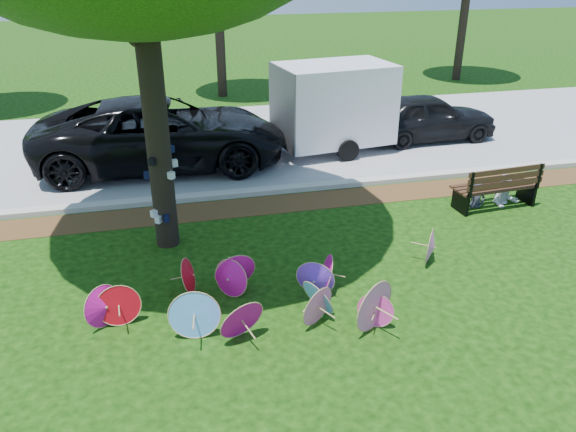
% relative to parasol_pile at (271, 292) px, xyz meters
% --- Properties ---
extents(ground, '(90.00, 90.00, 0.00)m').
position_rel_parasol_pile_xyz_m(ground, '(0.14, -0.45, -0.35)').
color(ground, black).
rests_on(ground, ground).
extents(mulch_strip, '(90.00, 1.00, 0.01)m').
position_rel_parasol_pile_xyz_m(mulch_strip, '(0.14, 4.05, -0.35)').
color(mulch_strip, '#472D16').
rests_on(mulch_strip, ground).
extents(curb, '(90.00, 0.30, 0.12)m').
position_rel_parasol_pile_xyz_m(curb, '(0.14, 4.75, -0.29)').
color(curb, '#B7B5AD').
rests_on(curb, ground).
extents(street, '(90.00, 8.00, 0.01)m').
position_rel_parasol_pile_xyz_m(street, '(0.14, 8.90, -0.35)').
color(street, gray).
rests_on(street, ground).
extents(parasol_pile, '(6.27, 2.29, 0.86)m').
position_rel_parasol_pile_xyz_m(parasol_pile, '(0.00, 0.00, 0.00)').
color(parasol_pile, '#5AAAFF').
rests_on(parasol_pile, ground).
extents(black_van, '(6.62, 3.31, 1.80)m').
position_rel_parasol_pile_xyz_m(black_van, '(-1.41, 7.20, 0.55)').
color(black_van, black).
rests_on(black_van, ground).
extents(dark_pickup, '(4.15, 1.77, 1.40)m').
position_rel_parasol_pile_xyz_m(dark_pickup, '(6.40, 7.72, 0.35)').
color(dark_pickup, black).
rests_on(dark_pickup, ground).
extents(cargo_trailer, '(3.30, 2.34, 2.75)m').
position_rel_parasol_pile_xyz_m(cargo_trailer, '(3.35, 7.41, 1.02)').
color(cargo_trailer, silver).
rests_on(cargo_trailer, ground).
extents(park_bench, '(1.99, 0.88, 1.01)m').
position_rel_parasol_pile_xyz_m(park_bench, '(5.68, 2.86, 0.15)').
color(park_bench, black).
rests_on(park_bench, ground).
extents(person_left, '(0.45, 0.33, 1.13)m').
position_rel_parasol_pile_xyz_m(person_left, '(5.33, 2.91, 0.21)').
color(person_left, '#353949').
rests_on(person_left, ground).
extents(person_right, '(0.75, 0.65, 1.34)m').
position_rel_parasol_pile_xyz_m(person_right, '(6.03, 2.91, 0.31)').
color(person_right, silver).
rests_on(person_right, ground).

